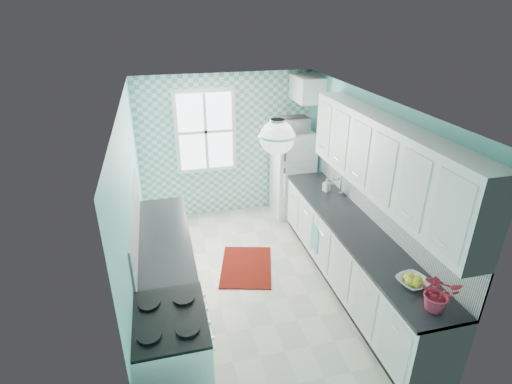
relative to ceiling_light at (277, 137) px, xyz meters
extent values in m
cube|color=beige|center=(0.00, 0.80, -2.33)|extent=(3.00, 4.40, 0.02)
cube|color=white|center=(0.00, 0.80, 0.19)|extent=(3.00, 4.40, 0.02)
cube|color=#6BC7BD|center=(0.00, 3.01, -1.07)|extent=(3.00, 0.02, 2.50)
cube|color=#6BC7BD|center=(0.00, -1.41, -1.07)|extent=(3.00, 0.02, 2.50)
cube|color=#6BC7BD|center=(-1.51, 0.80, -1.07)|extent=(0.02, 4.40, 2.50)
cube|color=#6BC7BD|center=(1.51, 0.80, -1.07)|extent=(0.02, 4.40, 2.50)
cube|color=#5FB0A2|center=(0.00, 2.99, -1.07)|extent=(3.00, 0.01, 2.50)
cube|color=white|center=(-0.35, 2.96, -0.77)|extent=(1.04, 0.05, 1.44)
cube|color=white|center=(-0.35, 2.95, -0.77)|extent=(0.90, 0.02, 1.30)
cube|color=white|center=(1.49, 0.40, -1.13)|extent=(0.02, 3.60, 0.51)
cube|color=white|center=(-1.49, 0.73, -1.13)|extent=(0.02, 2.15, 0.51)
cube|color=white|center=(1.33, 0.20, -0.42)|extent=(0.33, 3.20, 0.90)
cube|color=white|center=(1.30, 2.63, -0.07)|extent=(0.40, 0.74, 0.40)
cylinder|color=silver|center=(0.00, 0.00, 0.16)|extent=(0.14, 0.14, 0.04)
cylinder|color=silver|center=(0.00, 0.00, 0.09)|extent=(0.02, 0.02, 0.12)
sphere|color=white|center=(0.00, 0.00, 0.00)|extent=(0.34, 0.34, 0.34)
cube|color=white|center=(1.20, 0.40, -1.87)|extent=(0.60, 3.60, 0.90)
cube|color=black|center=(1.19, 0.40, -1.40)|extent=(0.63, 3.60, 0.04)
cube|color=white|center=(-1.20, 0.73, -1.87)|extent=(0.60, 2.15, 0.90)
cube|color=black|center=(-1.19, 0.73, -1.40)|extent=(0.63, 2.15, 0.04)
cube|color=white|center=(1.11, 2.63, -1.56)|extent=(0.67, 0.63, 1.53)
cube|color=silver|center=(1.11, 2.31, -1.21)|extent=(0.65, 0.01, 0.02)
cube|color=silver|center=(0.85, 2.29, -1.02)|extent=(0.03, 0.03, 0.30)
cube|color=silver|center=(0.85, 2.29, -1.56)|extent=(0.03, 0.03, 0.54)
cube|color=silver|center=(-1.20, -0.79, -1.81)|extent=(0.67, 0.84, 1.00)
cube|color=black|center=(-1.20, -0.79, -1.31)|extent=(0.67, 0.84, 0.03)
cube|color=black|center=(-0.86, -0.79, -1.75)|extent=(0.01, 0.55, 0.33)
cube|color=silver|center=(1.20, 1.27, -1.40)|extent=(0.52, 0.43, 0.12)
cylinder|color=silver|center=(1.39, 1.27, -1.20)|extent=(0.02, 0.02, 0.30)
torus|color=silver|center=(1.31, 1.27, -1.01)|extent=(0.16, 0.02, 0.16)
cube|color=#5E0D0F|center=(-0.07, 1.15, -2.32)|extent=(0.96, 1.18, 0.02)
cube|color=teal|center=(0.89, 0.94, -1.84)|extent=(0.02, 0.26, 0.39)
imported|color=white|center=(1.20, -0.82, -1.35)|extent=(0.36, 0.36, 0.07)
imported|color=#AD080B|center=(1.20, -1.18, -1.20)|extent=(0.41, 0.38, 0.37)
imported|color=#8FB0C6|center=(1.25, 1.47, -1.28)|extent=(0.12, 0.12, 0.20)
imported|color=white|center=(1.11, 2.63, -0.66)|extent=(0.48, 0.33, 0.26)
camera|label=1|loc=(-1.10, -3.57, 1.17)|focal=28.00mm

